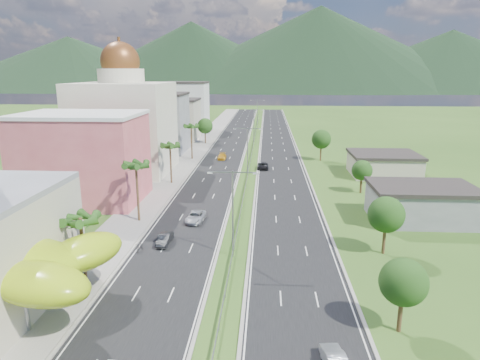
# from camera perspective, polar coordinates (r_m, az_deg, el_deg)

# --- Properties ---
(ground) EXTENTS (500.00, 500.00, 0.00)m
(ground) POSITION_cam_1_polar(r_m,az_deg,el_deg) (45.57, -1.96, -15.29)
(ground) COLOR #2D5119
(ground) RESTS_ON ground
(road_left) EXTENTS (11.00, 260.00, 0.04)m
(road_left) POSITION_cam_1_polar(r_m,az_deg,el_deg) (131.85, -1.48, 4.52)
(road_left) COLOR black
(road_left) RESTS_ON ground
(road_right) EXTENTS (11.00, 260.00, 0.04)m
(road_right) POSITION_cam_1_polar(r_m,az_deg,el_deg) (131.40, 5.07, 4.43)
(road_right) COLOR black
(road_right) RESTS_ON ground
(sidewalk_left) EXTENTS (7.00, 260.00, 0.12)m
(sidewalk_left) POSITION_cam_1_polar(r_m,az_deg,el_deg) (133.01, -5.57, 4.56)
(sidewalk_left) COLOR gray
(sidewalk_left) RESTS_ON ground
(median_guardrail) EXTENTS (0.10, 216.06, 0.76)m
(median_guardrail) POSITION_cam_1_polar(r_m,az_deg,el_deg) (113.60, 1.50, 3.22)
(median_guardrail) COLOR gray
(median_guardrail) RESTS_ON ground
(streetlight_median_b) EXTENTS (6.04, 0.25, 11.00)m
(streetlight_median_b) POSITION_cam_1_polar(r_m,az_deg,el_deg) (52.02, -0.97, -3.31)
(streetlight_median_b) COLOR gray
(streetlight_median_b) RESTS_ON ground
(streetlight_median_c) EXTENTS (6.04, 0.25, 11.00)m
(streetlight_median_c) POSITION_cam_1_polar(r_m,az_deg,el_deg) (90.88, 1.01, 4.35)
(streetlight_median_c) COLOR gray
(streetlight_median_c) RESTS_ON ground
(streetlight_median_d) EXTENTS (6.04, 0.25, 11.00)m
(streetlight_median_d) POSITION_cam_1_polar(r_m,az_deg,el_deg) (135.39, 1.88, 7.65)
(streetlight_median_d) COLOR gray
(streetlight_median_d) RESTS_ON ground
(streetlight_median_e) EXTENTS (6.04, 0.25, 11.00)m
(streetlight_median_e) POSITION_cam_1_polar(r_m,az_deg,el_deg) (180.15, 2.32, 9.31)
(streetlight_median_e) COLOR gray
(streetlight_median_e) RESTS_ON ground
(lime_canopy) EXTENTS (18.00, 15.00, 7.40)m
(lime_canopy) POSITION_cam_1_polar(r_m,az_deg,el_deg) (46.21, -28.48, -9.80)
(lime_canopy) COLOR #9EC212
(lime_canopy) RESTS_ON ground
(pink_shophouse) EXTENTS (20.00, 15.00, 15.00)m
(pink_shophouse) POSITION_cam_1_polar(r_m,az_deg,el_deg) (79.67, -20.19, 2.59)
(pink_shophouse) COLOR #BF4E57
(pink_shophouse) RESTS_ON ground
(domed_building) EXTENTS (20.00, 20.00, 28.70)m
(domed_building) POSITION_cam_1_polar(r_m,az_deg,el_deg) (100.30, -15.18, 7.46)
(domed_building) COLOR beige
(domed_building) RESTS_ON ground
(midrise_grey) EXTENTS (16.00, 15.00, 16.00)m
(midrise_grey) POSITION_cam_1_polar(r_m,az_deg,el_deg) (124.21, -10.99, 7.37)
(midrise_grey) COLOR slate
(midrise_grey) RESTS_ON ground
(midrise_beige) EXTENTS (16.00, 15.00, 13.00)m
(midrise_beige) POSITION_cam_1_polar(r_m,az_deg,el_deg) (145.64, -8.82, 7.86)
(midrise_beige) COLOR #B9B298
(midrise_beige) RESTS_ON ground
(midrise_white) EXTENTS (16.00, 15.00, 18.00)m
(midrise_white) POSITION_cam_1_polar(r_m,az_deg,el_deg) (167.85, -7.18, 9.62)
(midrise_white) COLOR silver
(midrise_white) RESTS_ON ground
(shed_near) EXTENTS (15.00, 10.00, 5.00)m
(shed_near) POSITION_cam_1_polar(r_m,az_deg,el_deg) (71.61, 23.05, -3.08)
(shed_near) COLOR slate
(shed_near) RESTS_ON ground
(shed_far) EXTENTS (14.00, 12.00, 4.40)m
(shed_far) POSITION_cam_1_polar(r_m,az_deg,el_deg) (100.02, 18.58, 1.87)
(shed_far) COLOR #B9B298
(shed_far) RESTS_ON ground
(palm_tree_b) EXTENTS (3.60, 3.60, 8.10)m
(palm_tree_b) POSITION_cam_1_polar(r_m,az_deg,el_deg) (48.30, -20.51, -5.28)
(palm_tree_b) COLOR #47301C
(palm_tree_b) RESTS_ON ground
(palm_tree_c) EXTENTS (3.60, 3.60, 9.60)m
(palm_tree_c) POSITION_cam_1_polar(r_m,az_deg,el_deg) (65.93, -13.70, 1.65)
(palm_tree_c) COLOR #47301C
(palm_tree_c) RESTS_ON ground
(palm_tree_d) EXTENTS (3.60, 3.60, 8.60)m
(palm_tree_d) POSITION_cam_1_polar(r_m,az_deg,el_deg) (87.91, -9.31, 4.35)
(palm_tree_d) COLOR #47301C
(palm_tree_d) RESTS_ON ground
(palm_tree_e) EXTENTS (3.60, 3.60, 9.40)m
(palm_tree_e) POSITION_cam_1_polar(r_m,az_deg,el_deg) (112.03, -6.52, 6.97)
(palm_tree_e) COLOR #47301C
(palm_tree_e) RESTS_ON ground
(leafy_tree_lfar) EXTENTS (4.90, 4.90, 8.05)m
(leafy_tree_lfar) POSITION_cam_1_polar(r_m,az_deg,el_deg) (136.86, -4.68, 7.19)
(leafy_tree_lfar) COLOR #47301C
(leafy_tree_lfar) RESTS_ON ground
(leafy_tree_ra) EXTENTS (4.20, 4.20, 6.90)m
(leafy_tree_ra) POSITION_cam_1_polar(r_m,az_deg,el_deg) (40.55, 20.96, -12.64)
(leafy_tree_ra) COLOR #47301C
(leafy_tree_ra) RESTS_ON ground
(leafy_tree_rb) EXTENTS (4.55, 4.55, 7.47)m
(leafy_tree_rb) POSITION_cam_1_polar(r_m,az_deg,el_deg) (56.30, 18.92, -4.40)
(leafy_tree_rb) COLOR #47301C
(leafy_tree_rb) RESTS_ON ground
(leafy_tree_rc) EXTENTS (3.85, 3.85, 6.33)m
(leafy_tree_rc) POSITION_cam_1_polar(r_m,az_deg,el_deg) (83.43, 15.96, 1.22)
(leafy_tree_rc) COLOR #47301C
(leafy_tree_rc) RESTS_ON ground
(leafy_tree_rd) EXTENTS (4.90, 4.90, 8.05)m
(leafy_tree_rd) POSITION_cam_1_polar(r_m,az_deg,el_deg) (111.60, 10.79, 5.36)
(leafy_tree_rd) COLOR #47301C
(leafy_tree_rd) RESTS_ON ground
(mountain_ridge) EXTENTS (860.00, 140.00, 90.00)m
(mountain_ridge) POSITION_cam_1_polar(r_m,az_deg,el_deg) (493.12, 10.29, 11.51)
(mountain_ridge) COLOR black
(mountain_ridge) RESTS_ON ground
(car_dark_left) EXTENTS (1.60, 4.29, 1.40)m
(car_dark_left) POSITION_cam_1_polar(r_m,az_deg,el_deg) (58.45, -10.02, -7.77)
(car_dark_left) COLOR black
(car_dark_left) RESTS_ON road_left
(car_silver_mid_left) EXTENTS (2.79, 5.46, 1.48)m
(car_silver_mid_left) POSITION_cam_1_polar(r_m,az_deg,el_deg) (66.24, -5.95, -4.90)
(car_silver_mid_left) COLOR #A6A8AE
(car_silver_mid_left) RESTS_ON road_left
(car_yellow_far_left) EXTENTS (2.17, 5.09, 1.46)m
(car_yellow_far_left) POSITION_cam_1_polar(r_m,az_deg,el_deg) (112.28, -2.41, 3.16)
(car_yellow_far_left) COLOR #C88D17
(car_yellow_far_left) RESTS_ON road_left
(car_silver_right) EXTENTS (2.01, 4.55, 1.45)m
(car_silver_right) POSITION_cam_1_polar(r_m,az_deg,el_deg) (36.69, 12.51, -22.42)
(car_silver_right) COLOR #A4A6AB
(car_silver_right) RESTS_ON road_right
(car_dark_far_right) EXTENTS (2.55, 5.50, 1.52)m
(car_dark_far_right) POSITION_cam_1_polar(r_m,az_deg,el_deg) (101.44, 3.05, 1.96)
(car_dark_far_right) COLOR black
(car_dark_far_right) RESTS_ON road_right
(motorcycle) EXTENTS (0.83, 2.15, 1.35)m
(motorcycle) POSITION_cam_1_polar(r_m,az_deg,el_deg) (57.08, -13.20, -8.52)
(motorcycle) COLOR black
(motorcycle) RESTS_ON road_left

